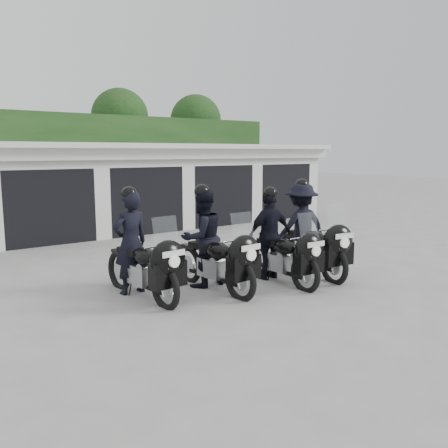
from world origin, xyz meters
TOP-DOWN VIEW (x-y plane):
  - ground at (0.00, 0.00)m, footprint 80.00×80.00m
  - garage_block at (-0.00, 8.06)m, footprint 16.40×6.80m
  - background_vegetation at (0.37, 12.92)m, footprint 20.00×3.90m
  - police_bike_a at (-3.30, -0.55)m, footprint 0.84×2.44m
  - police_bike_b at (-1.94, -0.83)m, footprint 1.00×2.45m
  - police_bike_c at (-0.49, -1.20)m, footprint 1.13×2.34m
  - police_bike_d at (0.53, -1.08)m, footprint 1.39×2.48m

SIDE VIEW (x-z plane):
  - ground at x=0.00m, z-range 0.00..0.00m
  - police_bike_a at x=-3.30m, z-range -0.22..1.90m
  - police_bike_c at x=-0.49m, z-range -0.16..1.88m
  - police_bike_b at x=-1.94m, z-range -0.17..1.96m
  - police_bike_d at x=0.53m, z-range -0.16..2.01m
  - garage_block at x=0.00m, z-range -0.06..2.90m
  - background_vegetation at x=0.37m, z-range -0.13..5.67m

